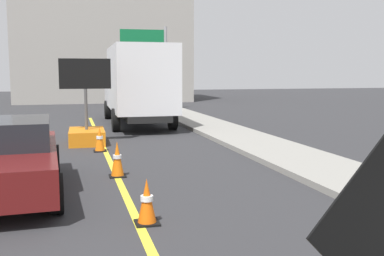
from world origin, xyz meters
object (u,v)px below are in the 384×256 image
object	(u,v)px
pickup_car	(5,157)
traffic_cone_far_lane	(117,159)
highway_guide_sign	(153,53)
traffic_cone_mid_lane	(147,202)
box_truck	(137,83)
traffic_cone_curbside	(100,139)
arrow_board_trailer	(87,129)

from	to	relation	value
pickup_car	traffic_cone_far_lane	distance (m)	2.34
pickup_car	highway_guide_sign	size ratio (longest dim) A/B	0.93
pickup_car	traffic_cone_mid_lane	distance (m)	3.31
box_truck	highway_guide_sign	size ratio (longest dim) A/B	1.58
box_truck	highway_guide_sign	distance (m)	7.81
pickup_car	traffic_cone_far_lane	bearing A→B (deg)	21.96
highway_guide_sign	traffic_cone_curbside	xyz separation A→B (m)	(-4.05, -13.85, -3.07)
arrow_board_trailer	traffic_cone_mid_lane	distance (m)	8.26
arrow_board_trailer	traffic_cone_curbside	xyz separation A→B (m)	(0.31, -1.64, -0.13)
traffic_cone_mid_lane	traffic_cone_far_lane	world-z (taller)	traffic_cone_far_lane
traffic_cone_mid_lane	arrow_board_trailer	bearing A→B (deg)	94.02
traffic_cone_mid_lane	pickup_car	bearing A→B (deg)	133.51
box_truck	traffic_cone_far_lane	distance (m)	10.10
traffic_cone_mid_lane	traffic_cone_far_lane	distance (m)	3.25
arrow_board_trailer	box_truck	size ratio (longest dim) A/B	0.34
arrow_board_trailer	traffic_cone_mid_lane	size ratio (longest dim) A/B	3.90
box_truck	traffic_cone_mid_lane	bearing A→B (deg)	-97.72
arrow_board_trailer	pickup_car	bearing A→B (deg)	-106.04
arrow_board_trailer	traffic_cone_mid_lane	world-z (taller)	arrow_board_trailer
arrow_board_trailer	box_truck	bearing A→B (deg)	64.05
traffic_cone_mid_lane	traffic_cone_curbside	size ratio (longest dim) A/B	0.96
pickup_car	traffic_cone_curbside	bearing A→B (deg)	64.74
arrow_board_trailer	traffic_cone_curbside	bearing A→B (deg)	-79.40
highway_guide_sign	traffic_cone_far_lane	bearing A→B (deg)	-102.74
traffic_cone_far_lane	traffic_cone_curbside	world-z (taller)	traffic_cone_far_lane
traffic_cone_mid_lane	traffic_cone_curbside	bearing A→B (deg)	92.37
traffic_cone_curbside	pickup_car	bearing A→B (deg)	-115.26
box_truck	traffic_cone_curbside	xyz separation A→B (m)	(-2.04, -6.47, -1.46)
arrow_board_trailer	box_truck	distance (m)	5.53
pickup_car	traffic_cone_curbside	world-z (taller)	pickup_car
traffic_cone_curbside	traffic_cone_far_lane	bearing A→B (deg)	-87.20
arrow_board_trailer	pickup_car	world-z (taller)	arrow_board_trailer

